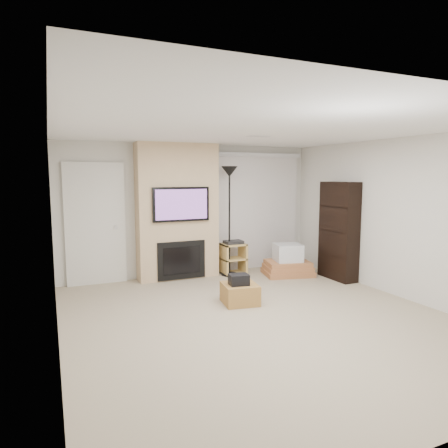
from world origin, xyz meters
name	(u,v)px	position (x,y,z in m)	size (l,w,h in m)	color
floor	(260,319)	(0.00, 0.00, 0.00)	(5.00, 5.50, 0.00)	tan
ceiling	(262,129)	(0.00, 0.00, 2.50)	(5.00, 5.50, 0.00)	white
wall_back	(192,210)	(0.00, 2.75, 1.25)	(5.00, 2.50, 0.00)	silver
wall_left	(54,239)	(-2.50, 0.00, 1.25)	(5.50, 2.50, 0.00)	silver
wall_right	(402,218)	(2.50, 0.00, 1.25)	(5.50, 2.50, 0.00)	silver
hvac_vent	(259,136)	(0.40, 0.80, 2.50)	(0.35, 0.18, 0.01)	silver
ottoman	(240,294)	(0.04, 0.69, 0.15)	(0.50, 0.50, 0.30)	#A47439
black_bag	(239,280)	(0.00, 0.65, 0.38)	(0.28, 0.22, 0.16)	black
fireplace_wall	(178,212)	(-0.35, 2.54, 1.24)	(1.50, 0.47, 2.50)	#D2B084
entry_door	(95,225)	(-1.80, 2.71, 1.05)	(1.02, 0.11, 2.14)	silver
vertical_blinds	(257,207)	(1.40, 2.70, 1.27)	(1.98, 0.10, 2.37)	silver
floor_lamp	(229,190)	(0.60, 2.32, 1.64)	(0.31, 0.31, 2.09)	black
av_stand	(233,256)	(0.72, 2.37, 0.35)	(0.45, 0.38, 0.66)	tan
box_stack	(288,263)	(1.65, 1.88, 0.23)	(1.03, 0.87, 0.60)	#B57143
bookshelf	(339,231)	(2.34, 1.26, 0.90)	(0.30, 0.80, 1.80)	black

